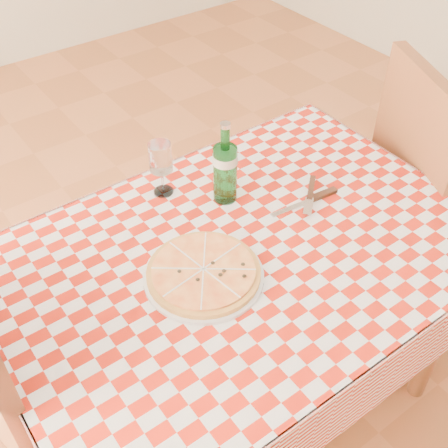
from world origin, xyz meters
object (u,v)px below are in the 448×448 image
object	(u,v)px
pizza_plate	(204,272)
wine_glass	(161,169)
water_bottle	(225,163)
dining_table	(243,275)
chair_near	(433,188)

from	to	relation	value
pizza_plate	wine_glass	size ratio (longest dim) A/B	1.80
water_bottle	wine_glass	bearing A→B (deg)	135.19
dining_table	wine_glass	distance (m)	0.38
chair_near	water_bottle	world-z (taller)	chair_near
dining_table	pizza_plate	bearing A→B (deg)	-172.93
chair_near	wine_glass	bearing A→B (deg)	-177.87
wine_glass	water_bottle	bearing A→B (deg)	-44.81
pizza_plate	wine_glass	bearing A→B (deg)	74.44
dining_table	wine_glass	bearing A→B (deg)	97.20
wine_glass	dining_table	bearing A→B (deg)	-82.80
chair_near	pizza_plate	bearing A→B (deg)	-155.83
dining_table	chair_near	world-z (taller)	chair_near
water_bottle	wine_glass	distance (m)	0.19
chair_near	wine_glass	size ratio (longest dim) A/B	6.10
chair_near	water_bottle	bearing A→B (deg)	-172.48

